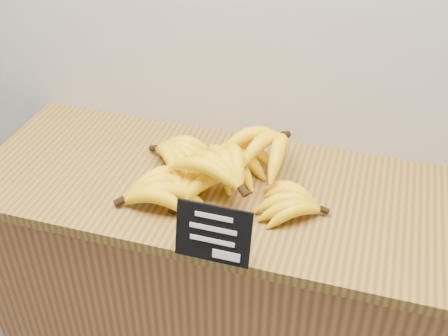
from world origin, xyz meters
TOP-DOWN VIEW (x-y plane):
  - counter at (0.16, 2.75)m, footprint 1.33×0.50m
  - counter_top at (0.16, 2.75)m, footprint 1.37×0.54m
  - chalkboard_sign at (0.19, 2.49)m, footprint 0.17×0.04m
  - banana_pile at (0.12, 2.75)m, footprint 0.52×0.38m

SIDE VIEW (x-z plane):
  - counter at x=0.16m, z-range 0.00..0.90m
  - counter_top at x=0.16m, z-range 0.90..0.93m
  - banana_pile at x=0.12m, z-range 0.92..1.05m
  - chalkboard_sign at x=0.19m, z-range 0.93..1.06m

